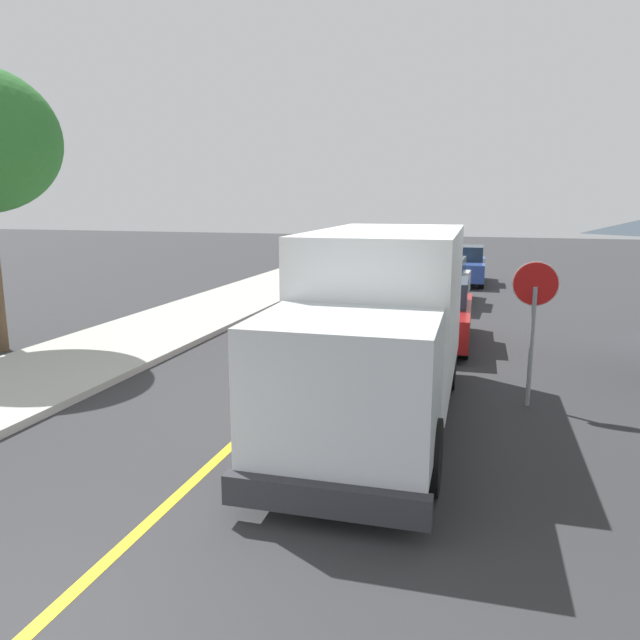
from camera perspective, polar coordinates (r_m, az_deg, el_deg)
centre_line_yellow at (r=14.35m, az=0.57°, el=-3.68°), size 0.16×56.00×0.01m
box_truck at (r=10.19m, az=5.81°, el=0.21°), size 2.58×7.24×3.20m
parked_car_near at (r=16.07m, az=10.85°, el=0.62°), size 1.93×4.45×1.67m
parked_car_mid at (r=22.21m, az=11.34°, el=3.53°), size 1.93×4.45×1.67m
parked_car_far at (r=28.01m, az=13.47°, el=5.02°), size 1.88×4.43×1.67m
stop_sign at (r=11.42m, az=19.57°, el=1.27°), size 0.80×0.10×2.65m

